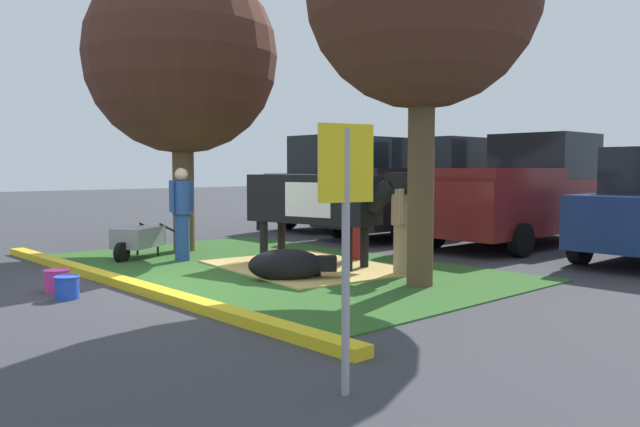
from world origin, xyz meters
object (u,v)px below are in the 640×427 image
(shade_tree_left, at_px, (181,58))
(person_handler, at_px, (402,222))
(cow_holstein, at_px, (318,200))
(pickup_truck_maroon, at_px, (524,193))
(bucket_pink, at_px, (57,280))
(suv_dark_grey, at_px, (351,182))
(person_visitor_near, at_px, (357,214))
(calf_lying, at_px, (288,265))
(parking_sign, at_px, (346,205))
(bucket_blue, at_px, (67,287))
(person_visitor_far, at_px, (182,211))
(pickup_truck_black, at_px, (421,190))
(wheelbarrow, at_px, (137,238))

(shade_tree_left, relative_size, person_handler, 3.66)
(cow_holstein, xyz_separation_m, pickup_truck_maroon, (0.64, 5.46, -0.02))
(bucket_pink, bearing_deg, suv_dark_grey, 112.07)
(person_visitor_near, relative_size, bucket_pink, 4.69)
(calf_lying, xyz_separation_m, parking_sign, (3.89, -2.68, 1.15))
(bucket_blue, bearing_deg, person_handler, 68.32)
(shade_tree_left, xyz_separation_m, suv_dark_grey, (-1.36, 6.06, -2.53))
(person_visitor_far, bearing_deg, bucket_blue, -55.84)
(cow_holstein, height_order, pickup_truck_black, pickup_truck_black)
(person_visitor_far, bearing_deg, person_visitor_near, 47.83)
(person_handler, height_order, bucket_pink, person_handler)
(pickup_truck_maroon, bearing_deg, bucket_blue, -95.37)
(parking_sign, bearing_deg, bucket_blue, -177.74)
(wheelbarrow, xyz_separation_m, bucket_blue, (2.69, -2.30, -0.23))
(bucket_pink, bearing_deg, shade_tree_left, 126.10)
(cow_holstein, relative_size, pickup_truck_maroon, 0.57)
(cow_holstein, xyz_separation_m, person_visitor_far, (-2.12, -1.32, -0.24))
(pickup_truck_maroon, bearing_deg, calf_lying, -89.67)
(shade_tree_left, distance_m, calf_lying, 5.38)
(bucket_blue, height_order, pickup_truck_black, pickup_truck_black)
(person_visitor_near, bearing_deg, pickup_truck_black, 115.06)
(person_handler, bearing_deg, wheelbarrow, -154.38)
(wheelbarrow, distance_m, pickup_truck_black, 7.19)
(bucket_pink, distance_m, pickup_truck_black, 9.46)
(cow_holstein, xyz_separation_m, wheelbarrow, (-2.95, -1.77, -0.75))
(calf_lying, xyz_separation_m, suv_dark_grey, (-5.34, 6.67, 1.03))
(bucket_blue, distance_m, pickup_truck_maroon, 9.63)
(bucket_pink, bearing_deg, calf_lying, 61.66)
(cow_holstein, xyz_separation_m, pickup_truck_black, (-2.07, 5.33, -0.02))
(bucket_pink, xyz_separation_m, pickup_truck_black, (-1.25, 9.33, 0.96))
(suv_dark_grey, bearing_deg, bucket_pink, -67.93)
(wheelbarrow, xyz_separation_m, bucket_pink, (2.12, -2.22, -0.23))
(bucket_blue, bearing_deg, pickup_truck_maroon, 84.63)
(parking_sign, distance_m, bucket_pink, 5.54)
(cow_holstein, height_order, person_visitor_far, person_visitor_far)
(calf_lying, relative_size, pickup_truck_maroon, 0.23)
(person_visitor_near, distance_m, bucket_blue, 5.10)
(person_visitor_near, relative_size, bucket_blue, 4.96)
(bucket_pink, distance_m, suv_dark_grey, 10.27)
(person_visitor_near, distance_m, pickup_truck_black, 4.81)
(bucket_blue, bearing_deg, cow_holstein, 86.38)
(cow_holstein, height_order, bucket_pink, cow_holstein)
(wheelbarrow, relative_size, bucket_blue, 4.79)
(pickup_truck_maroon, bearing_deg, parking_sign, -67.19)
(shade_tree_left, bearing_deg, suv_dark_grey, 102.62)
(person_visitor_near, distance_m, parking_sign, 6.72)
(parking_sign, bearing_deg, shade_tree_left, 157.33)
(shade_tree_left, relative_size, parking_sign, 2.89)
(wheelbarrow, bearing_deg, pickup_truck_black, 82.97)
(person_visitor_near, bearing_deg, shade_tree_left, -154.30)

